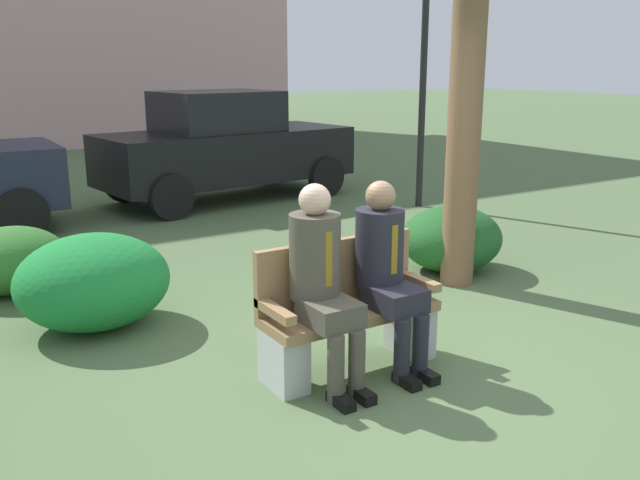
# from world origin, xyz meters

# --- Properties ---
(ground_plane) EXTENTS (80.00, 80.00, 0.00)m
(ground_plane) POSITION_xyz_m (0.00, 0.00, 0.00)
(ground_plane) COLOR #4F6840
(park_bench) EXTENTS (1.26, 0.44, 0.90)m
(park_bench) POSITION_xyz_m (-0.26, 0.31, 0.39)
(park_bench) COLOR #99754C
(park_bench) RESTS_ON ground
(seated_man_left) EXTENTS (0.34, 0.72, 1.34)m
(seated_man_left) POSITION_xyz_m (-0.54, 0.20, 0.75)
(seated_man_left) COLOR #4C473D
(seated_man_left) RESTS_ON ground
(seated_man_right) EXTENTS (0.34, 0.72, 1.32)m
(seated_man_right) POSITION_xyz_m (-0.01, 0.19, 0.73)
(seated_man_right) COLOR #23232D
(seated_man_right) RESTS_ON ground
(shrub_near_bench) EXTENTS (1.00, 0.91, 0.62)m
(shrub_near_bench) POSITION_xyz_m (-2.00, 3.31, 0.31)
(shrub_near_bench) COLOR #2F6D2A
(shrub_near_bench) RESTS_ON ground
(shrub_mid_lawn) EXTENTS (1.23, 1.12, 0.77)m
(shrub_mid_lawn) POSITION_xyz_m (-1.57, 2.03, 0.38)
(shrub_mid_lawn) COLOR #1B7C33
(shrub_mid_lawn) RESTS_ON ground
(shrub_far_lawn) EXTENTS (1.07, 0.98, 0.67)m
(shrub_far_lawn) POSITION_xyz_m (1.97, 1.67, 0.34)
(shrub_far_lawn) COLOR #205724
(shrub_far_lawn) RESTS_ON ground
(parked_car_far) EXTENTS (4.06, 2.09, 1.68)m
(parked_car_far) POSITION_xyz_m (1.56, 6.38, 0.84)
(parked_car_far) COLOR black
(parked_car_far) RESTS_ON ground
(street_lamp) EXTENTS (0.24, 0.24, 3.85)m
(street_lamp) POSITION_xyz_m (3.81, 4.38, 2.34)
(street_lamp) COLOR black
(street_lamp) RESTS_ON ground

